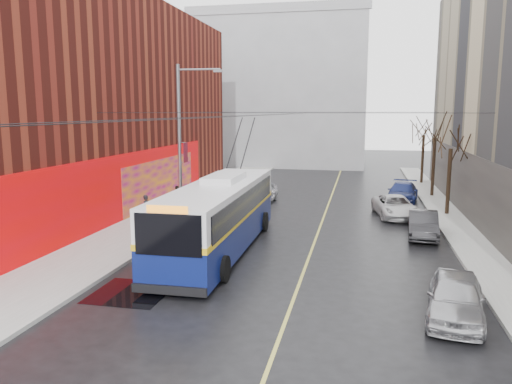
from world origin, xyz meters
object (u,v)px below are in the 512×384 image
pedestrian_a (147,209)px  pedestrian_b (178,199)px  tree_mid (436,128)px  tree_near (452,136)px  following_car (261,192)px  parked_car_a (455,297)px  parked_car_d (402,193)px  tree_far (424,126)px  parked_car_c (395,206)px  streetlight_pole (182,141)px  trolleybus (219,215)px  parked_car_b (423,225)px

pedestrian_a → pedestrian_b: pedestrian_b is taller
tree_mid → tree_near: bearing=-90.0°
following_car → parked_car_a: bearing=-59.0°
tree_mid → parked_car_d: size_ratio=1.37×
pedestrian_b → parked_car_a: bearing=-84.9°
pedestrian_b → parked_car_d: bearing=-14.5°
tree_far → tree_near: bearing=-90.0°
tree_mid → parked_car_a: tree_mid is taller
parked_car_d → pedestrian_b: (-14.24, -7.24, 0.28)m
parked_car_c → tree_far: bearing=68.1°
tree_near → parked_car_a: size_ratio=1.53×
streetlight_pole → tree_near: 16.28m
streetlight_pole → pedestrian_b: 5.14m
parked_car_d → tree_near: bearing=-52.2°
pedestrian_b → parked_car_c: bearing=-33.3°
pedestrian_a → streetlight_pole: bearing=-66.5°
streetlight_pole → trolleybus: 6.47m
tree_mid → tree_far: bearing=90.0°
tree_mid → parked_car_b: bearing=-99.2°
streetlight_pole → pedestrian_b: (-1.47, 3.05, -3.86)m
parked_car_d → pedestrian_a: (-14.85, -10.66, 0.25)m
tree_near → pedestrian_a: bearing=-159.7°
parked_car_a → trolleybus: bearing=157.0°
tree_mid → pedestrian_b: (-16.61, -9.95, -4.27)m
parked_car_a → parked_car_c: 15.51m
tree_near → tree_mid: (0.00, 7.00, 0.28)m
tree_far → pedestrian_a: 27.00m
tree_far → pedestrian_a: size_ratio=4.05×
streetlight_pole → parked_car_c: size_ratio=1.89×
pedestrian_a → tree_near: bearing=-56.4°
parked_car_c → pedestrian_b: 13.55m
tree_mid → following_car: tree_mid is taller
trolleybus → tree_mid: bearing=55.7°
parked_car_a → parked_car_d: (-0.06, 20.80, -0.01)m
parked_car_a → streetlight_pole: bearing=150.0°
parked_car_c → tree_mid: bearing=58.4°
streetlight_pole → pedestrian_b: streetlight_pole is taller
tree_far → parked_car_b: size_ratio=1.61×
parked_car_b → streetlight_pole: bearing=-175.6°
pedestrian_b → parked_car_b: bearing=-53.1°
parked_car_a → following_car: 20.97m
tree_mid → following_car: size_ratio=1.52×
tree_mid → trolleybus: 21.40m
streetlight_pole → following_car: bearing=70.0°
trolleybus → pedestrian_a: 6.91m
trolleybus → parked_car_d: size_ratio=2.66×
streetlight_pole → parked_car_d: (12.76, 10.29, -4.14)m
tree_near → streetlight_pole: bearing=-158.4°
streetlight_pole → following_car: 9.41m
parked_car_b → pedestrian_a: size_ratio=2.52×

